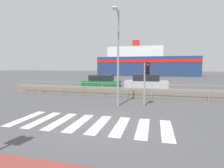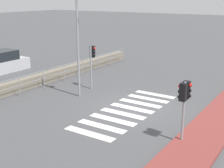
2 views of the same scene
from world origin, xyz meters
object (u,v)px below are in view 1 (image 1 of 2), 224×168
parked_car_green (101,82)px  streetlamp (117,46)px  traffic_light_far (147,75)px  parked_car_silver (146,83)px  ferry_boat (145,64)px

parked_car_green → streetlamp: bearing=-67.1°
traffic_light_far → parked_car_green: traffic_light_far is taller
parked_car_green → parked_car_silver: parked_car_silver is taller
traffic_light_far → parked_car_green: (-5.40, 8.35, -1.32)m
traffic_light_far → streetlamp: bearing=-162.6°
ferry_boat → parked_car_green: ferry_boat is taller
streetlamp → parked_car_green: size_ratio=1.36×
ferry_boat → streetlamp: bearing=-89.2°
parked_car_silver → streetlamp: bearing=-98.1°
streetlamp → parked_car_silver: (1.26, 8.87, -2.88)m
traffic_light_far → parked_car_silver: (-0.40, 8.35, -1.26)m
streetlamp → parked_car_green: bearing=112.9°
streetlamp → parked_car_silver: size_ratio=1.27×
streetlamp → ferry_boat: bearing=90.8°
traffic_light_far → parked_car_green: size_ratio=0.63×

